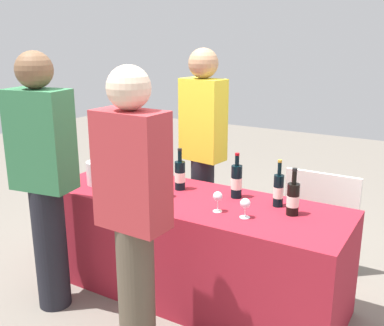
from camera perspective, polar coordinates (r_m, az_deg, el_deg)
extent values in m
plane|color=slate|center=(3.43, 0.00, -16.11)|extent=(12.00, 12.00, 0.00)
cube|color=maroon|center=(3.25, 0.00, -10.57)|extent=(2.13, 0.73, 0.74)
cylinder|color=black|center=(3.64, -10.15, 0.26)|extent=(0.08, 0.08, 0.23)
cylinder|color=black|center=(3.61, -10.27, 2.61)|extent=(0.03, 0.03, 0.08)
cylinder|color=maroon|center=(3.60, -10.31, 3.35)|extent=(0.03, 0.03, 0.02)
cylinder|color=silver|center=(3.65, -10.14, 0.09)|extent=(0.08, 0.08, 0.08)
cylinder|color=black|center=(3.51, -8.59, -0.28)|extent=(0.07, 0.07, 0.22)
cylinder|color=black|center=(3.47, -8.69, 2.16)|extent=(0.03, 0.03, 0.08)
cylinder|color=maroon|center=(3.46, -8.72, 2.96)|extent=(0.03, 0.03, 0.02)
cylinder|color=silver|center=(3.51, -8.58, -0.46)|extent=(0.07, 0.07, 0.08)
cylinder|color=black|center=(3.49, -6.97, -0.28)|extent=(0.07, 0.07, 0.23)
cylinder|color=black|center=(3.45, -7.05, 2.23)|extent=(0.03, 0.03, 0.08)
cylinder|color=maroon|center=(3.44, -7.08, 3.04)|extent=(0.03, 0.03, 0.02)
cylinder|color=silver|center=(3.49, -6.96, -0.46)|extent=(0.08, 0.08, 0.08)
cylinder|color=black|center=(3.43, -4.49, -0.63)|extent=(0.07, 0.07, 0.21)
cylinder|color=black|center=(3.39, -4.54, 1.72)|extent=(0.03, 0.03, 0.08)
cylinder|color=maroon|center=(3.38, -4.56, 2.48)|extent=(0.03, 0.03, 0.02)
cylinder|color=silver|center=(3.43, -4.49, -0.80)|extent=(0.07, 0.07, 0.08)
cylinder|color=black|center=(3.25, -1.53, -1.60)|extent=(0.08, 0.08, 0.21)
cylinder|color=black|center=(3.21, -1.55, 0.86)|extent=(0.03, 0.03, 0.08)
cylinder|color=black|center=(3.19, -1.56, 1.70)|extent=(0.03, 0.03, 0.02)
cylinder|color=silver|center=(3.25, -1.53, -1.78)|extent=(0.08, 0.08, 0.07)
cylinder|color=black|center=(3.10, 5.65, -2.36)|extent=(0.07, 0.07, 0.23)
cylinder|color=black|center=(3.05, 5.72, 0.31)|extent=(0.03, 0.03, 0.07)
cylinder|color=maroon|center=(3.04, 5.74, 1.11)|extent=(0.03, 0.03, 0.02)
cylinder|color=silver|center=(3.10, 5.64, -2.56)|extent=(0.08, 0.08, 0.08)
cylinder|color=black|center=(2.98, 10.86, -3.46)|extent=(0.07, 0.07, 0.21)
cylinder|color=black|center=(2.93, 11.01, -0.72)|extent=(0.03, 0.03, 0.09)
cylinder|color=gold|center=(2.92, 11.06, 0.24)|extent=(0.03, 0.03, 0.02)
cylinder|color=silver|center=(2.98, 10.85, -3.65)|extent=(0.07, 0.07, 0.07)
cylinder|color=black|center=(2.86, 12.64, -4.51)|extent=(0.08, 0.08, 0.20)
cylinder|color=black|center=(2.81, 12.81, -1.79)|extent=(0.03, 0.03, 0.08)
cylinder|color=black|center=(2.80, 12.87, -0.81)|extent=(0.03, 0.03, 0.02)
cylinder|color=silver|center=(2.86, 12.62, -4.70)|extent=(0.08, 0.08, 0.07)
cylinder|color=silver|center=(3.45, -11.55, -2.64)|extent=(0.07, 0.07, 0.00)
cylinder|color=silver|center=(3.44, -11.58, -2.00)|extent=(0.01, 0.01, 0.08)
sphere|color=silver|center=(3.42, -11.65, -0.86)|extent=(0.07, 0.07, 0.07)
sphere|color=#590C19|center=(3.42, -11.64, -1.07)|extent=(0.04, 0.04, 0.04)
cylinder|color=silver|center=(3.13, -3.21, -4.25)|extent=(0.06, 0.06, 0.00)
cylinder|color=silver|center=(3.12, -3.22, -3.67)|extent=(0.01, 0.01, 0.06)
sphere|color=silver|center=(3.10, -3.24, -2.64)|extent=(0.06, 0.06, 0.06)
cylinder|color=silver|center=(2.88, 3.23, -6.11)|extent=(0.06, 0.06, 0.00)
cylinder|color=silver|center=(2.86, 3.25, -5.41)|extent=(0.01, 0.01, 0.07)
sphere|color=silver|center=(2.84, 3.27, -4.22)|extent=(0.06, 0.06, 0.06)
cylinder|color=silver|center=(2.80, 6.68, -6.83)|extent=(0.06, 0.06, 0.00)
cylinder|color=silver|center=(2.79, 6.70, -6.22)|extent=(0.01, 0.01, 0.06)
sphere|color=silver|center=(2.77, 6.74, -5.09)|extent=(0.06, 0.06, 0.06)
cylinder|color=silver|center=(3.44, -11.67, -1.21)|extent=(0.19, 0.19, 0.17)
cylinder|color=black|center=(3.77, 1.32, -5.80)|extent=(0.19, 0.19, 0.86)
cube|color=yellow|center=(3.56, 1.40, 5.47)|extent=(0.37, 0.23, 0.64)
sphere|color=tan|center=(3.51, 1.44, 12.50)|extent=(0.23, 0.23, 0.23)
cylinder|color=black|center=(3.25, -17.42, -10.21)|extent=(0.22, 0.22, 0.86)
cube|color=#337247|center=(3.01, -18.59, 2.76)|extent=(0.43, 0.28, 0.64)
sphere|color=brown|center=(2.95, -19.34, 11.06)|extent=(0.23, 0.23, 0.23)
cylinder|color=brown|center=(2.65, -7.02, -16.20)|extent=(0.21, 0.21, 0.83)
cube|color=#B23338|center=(2.35, -7.61, -0.94)|extent=(0.38, 0.22, 0.62)
sphere|color=beige|center=(2.26, -8.00, 9.41)|extent=(0.23, 0.23, 0.23)
cube|color=white|center=(3.73, 15.81, -7.11)|extent=(0.58, 0.03, 0.80)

